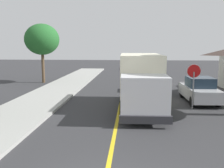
{
  "coord_description": "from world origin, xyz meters",
  "views": [
    {
      "loc": [
        0.68,
        -5.36,
        3.74
      ],
      "look_at": [
        -0.49,
        9.93,
        1.4
      ],
      "focal_mm": 40.66,
      "sensor_mm": 36.0,
      "label": 1
    }
  ],
  "objects_px": {
    "parked_car_far": "(145,68)",
    "parked_van_across": "(199,90)",
    "street_tree_down_block": "(42,40)",
    "parked_car_near": "(154,82)",
    "box_truck": "(141,79)",
    "parked_car_furthest": "(137,64)",
    "stop_sign": "(194,78)",
    "parked_car_mid": "(149,73)"
  },
  "relations": [
    {
      "from": "parked_car_far",
      "to": "parked_van_across",
      "type": "xyz_separation_m",
      "value": [
        2.66,
        -16.98,
        0.0
      ]
    },
    {
      "from": "parked_van_across",
      "to": "street_tree_down_block",
      "type": "bearing_deg",
      "value": 149.64
    },
    {
      "from": "parked_car_near",
      "to": "parked_car_far",
      "type": "distance_m",
      "value": 13.23
    },
    {
      "from": "parked_car_near",
      "to": "box_truck",
      "type": "bearing_deg",
      "value": -102.2
    },
    {
      "from": "box_truck",
      "to": "street_tree_down_block",
      "type": "height_order",
      "value": "street_tree_down_block"
    },
    {
      "from": "parked_car_furthest",
      "to": "stop_sign",
      "type": "xyz_separation_m",
      "value": [
        2.72,
        -25.31,
        1.06
      ]
    },
    {
      "from": "parked_car_mid",
      "to": "parked_car_far",
      "type": "height_order",
      "value": "same"
    },
    {
      "from": "parked_car_far",
      "to": "parked_van_across",
      "type": "bearing_deg",
      "value": -81.09
    },
    {
      "from": "parked_car_mid",
      "to": "street_tree_down_block",
      "type": "height_order",
      "value": "street_tree_down_block"
    },
    {
      "from": "stop_sign",
      "to": "parked_van_across",
      "type": "bearing_deg",
      "value": 65.81
    },
    {
      "from": "box_truck",
      "to": "parked_van_across",
      "type": "distance_m",
      "value": 4.54
    },
    {
      "from": "parked_van_across",
      "to": "street_tree_down_block",
      "type": "height_order",
      "value": "street_tree_down_block"
    },
    {
      "from": "parked_car_furthest",
      "to": "parked_car_mid",
      "type": "bearing_deg",
      "value": -85.69
    },
    {
      "from": "parked_car_far",
      "to": "parked_car_furthest",
      "type": "height_order",
      "value": "same"
    },
    {
      "from": "box_truck",
      "to": "parked_car_mid",
      "type": "relative_size",
      "value": 1.64
    },
    {
      "from": "parked_car_furthest",
      "to": "street_tree_down_block",
      "type": "relative_size",
      "value": 0.76
    },
    {
      "from": "stop_sign",
      "to": "street_tree_down_block",
      "type": "distance_m",
      "value": 16.08
    },
    {
      "from": "parked_car_far",
      "to": "stop_sign",
      "type": "bearing_deg",
      "value": -84.54
    },
    {
      "from": "box_truck",
      "to": "parked_car_furthest",
      "type": "height_order",
      "value": "box_truck"
    },
    {
      "from": "stop_sign",
      "to": "parked_car_mid",
      "type": "bearing_deg",
      "value": 97.97
    },
    {
      "from": "parked_car_mid",
      "to": "street_tree_down_block",
      "type": "distance_m",
      "value": 11.68
    },
    {
      "from": "parked_car_mid",
      "to": "stop_sign",
      "type": "xyz_separation_m",
      "value": [
        1.75,
        -12.5,
        1.06
      ]
    },
    {
      "from": "parked_car_furthest",
      "to": "box_truck",
      "type": "bearing_deg",
      "value": -90.84
    },
    {
      "from": "parked_car_furthest",
      "to": "street_tree_down_block",
      "type": "xyz_separation_m",
      "value": [
        -9.83,
        -15.56,
        3.52
      ]
    },
    {
      "from": "parked_car_far",
      "to": "stop_sign",
      "type": "xyz_separation_m",
      "value": [
        1.81,
        -18.89,
        1.06
      ]
    },
    {
      "from": "box_truck",
      "to": "parked_car_mid",
      "type": "bearing_deg",
      "value": 83.94
    },
    {
      "from": "street_tree_down_block",
      "to": "parked_car_near",
      "type": "bearing_deg",
      "value": -20.95
    },
    {
      "from": "parked_car_near",
      "to": "street_tree_down_block",
      "type": "relative_size",
      "value": 0.76
    },
    {
      "from": "parked_car_near",
      "to": "stop_sign",
      "type": "relative_size",
      "value": 1.68
    },
    {
      "from": "box_truck",
      "to": "parked_car_furthest",
      "type": "distance_m",
      "value": 25.45
    },
    {
      "from": "parked_car_far",
      "to": "street_tree_down_block",
      "type": "bearing_deg",
      "value": -139.61
    },
    {
      "from": "parked_car_mid",
      "to": "parked_car_furthest",
      "type": "bearing_deg",
      "value": 94.31
    },
    {
      "from": "street_tree_down_block",
      "to": "box_truck",
      "type": "bearing_deg",
      "value": -46.25
    },
    {
      "from": "parked_car_furthest",
      "to": "parked_car_far",
      "type": "bearing_deg",
      "value": -81.93
    },
    {
      "from": "parked_car_far",
      "to": "street_tree_down_block",
      "type": "height_order",
      "value": "street_tree_down_block"
    },
    {
      "from": "parked_van_across",
      "to": "parked_car_mid",
      "type": "bearing_deg",
      "value": 103.82
    },
    {
      "from": "parked_car_near",
      "to": "parked_car_furthest",
      "type": "distance_m",
      "value": 19.67
    },
    {
      "from": "parked_car_mid",
      "to": "parked_car_near",
      "type": "bearing_deg",
      "value": -90.75
    },
    {
      "from": "parked_car_near",
      "to": "parked_van_across",
      "type": "distance_m",
      "value": 4.62
    },
    {
      "from": "parked_car_mid",
      "to": "parked_car_furthest",
      "type": "distance_m",
      "value": 12.85
    },
    {
      "from": "box_truck",
      "to": "stop_sign",
      "type": "height_order",
      "value": "box_truck"
    },
    {
      "from": "parked_car_near",
      "to": "parked_car_far",
      "type": "xyz_separation_m",
      "value": [
        0.03,
        13.23,
        0.0
      ]
    }
  ]
}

